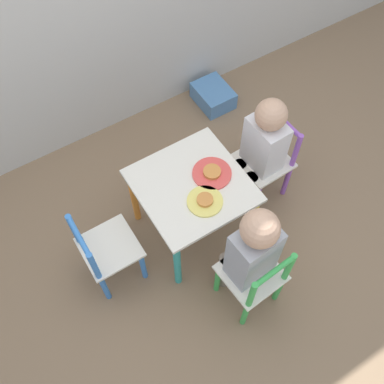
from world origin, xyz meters
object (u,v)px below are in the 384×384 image
Objects in this scene: storage_bin at (213,96)px; chair_purple at (266,161)px; kids_table at (192,193)px; chair_blue at (106,251)px; child_front at (250,250)px; child_right at (262,146)px; plate_right at (212,173)px; plate_front at (205,201)px; chair_green at (254,278)px.

chair_purple is at bearing -100.57° from storage_bin.
chair_blue is (-0.49, -0.00, -0.11)m from kids_table.
kids_table is at bearing -90.00° from child_front.
kids_table is at bearing -90.00° from child_right.
child_front is (-0.39, -0.44, 0.02)m from child_right.
chair_blue reaches higher than storage_bin.
chair_blue is at bearing -179.86° from plate_right.
child_front is at bearing -129.42° from chair_blue.
plate_right is (-0.37, -0.02, 0.20)m from chair_purple.
child_front is 4.63× the size of plate_front.
kids_table reaches higher than storage_bin.
chair_purple is 2.80× the size of plate_right.
plate_front is (-0.11, -0.11, 0.00)m from plate_right.
chair_blue is (-0.97, -0.02, 0.00)m from chair_purple.
chair_blue reaches higher than kids_table.
plate_right is (-0.31, -0.02, 0.02)m from child_right.
plate_right is at bearing -103.17° from chair_green.
chair_green is (0.04, -0.48, -0.11)m from kids_table.
child_right reaches higher than storage_bin.
chair_green reaches higher than plate_right.
plate_front reaches higher than storage_bin.
chair_blue is at bearing -43.52° from child_front.
chair_purple is 0.54m from plate_front.
chair_green is 0.68× the size of child_front.
chair_purple is at bearing 15.17° from plate_front.
child_right is at bearing -105.28° from storage_bin.
plate_front is 0.65× the size of storage_bin.
kids_table is 3.03× the size of plate_front.
chair_purple is at bearing 90.00° from child_right.
child_right is 0.95× the size of child_front.
chair_blue is 2.04× the size of storage_bin.
child_right is 0.31m from plate_right.
chair_green is at bearing -115.64° from storage_bin.
child_front is 4.11× the size of plate_right.
chair_purple is at bearing -88.93° from chair_blue.
child_front is 0.43m from plate_right.
kids_table is 0.14m from plate_right.
child_right is 0.83m from storage_bin.
chair_blue reaches higher than plate_front.
plate_right is 1.13× the size of plate_front.
child_front reaches higher than kids_table.
chair_blue is 0.72× the size of child_right.
storage_bin is (0.50, 0.73, -0.40)m from plate_right.
chair_green is 0.42m from plate_front.
chair_purple is 0.42m from plate_right.
child_right is at bearing 3.13° from plate_right.
kids_table is at bearing 90.00° from plate_front.
chair_green is 2.04× the size of storage_bin.
kids_table is at bearing 180.00° from plate_right.
kids_table is 0.96× the size of chair_green.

